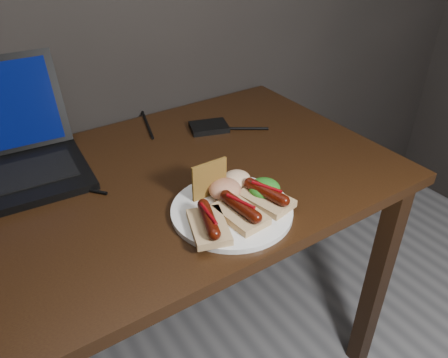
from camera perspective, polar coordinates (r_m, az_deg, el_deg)
desk at (r=1.07m, az=-13.86°, el=-6.04°), size 1.40×0.70×0.75m
hard_drive at (r=1.27m, az=-1.98°, el=6.80°), size 0.12×0.10×0.02m
desk_cables at (r=1.14m, az=-16.81°, el=1.69°), size 1.02×0.43×0.01m
plate at (r=0.93m, az=1.02°, el=-4.13°), size 0.30×0.30×0.01m
bread_sausage_left at (r=0.86m, az=-2.01°, el=-5.80°), size 0.10×0.13×0.04m
bread_sausage_center at (r=0.90m, az=2.15°, el=-4.18°), size 0.08×0.12×0.04m
bread_sausage_right at (r=0.94m, az=5.52°, el=-2.23°), size 0.09×0.13×0.04m
crispbread at (r=0.95m, az=-1.91°, el=-0.03°), size 0.09×0.01×0.08m
salad_greens at (r=0.96m, az=5.30°, el=-1.24°), size 0.07×0.07×0.04m
salsa_mound at (r=0.95m, az=0.09°, el=-1.31°), size 0.07×0.07×0.04m
coleslaw_mound at (r=0.99m, az=1.69°, el=-0.03°), size 0.06×0.06×0.04m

